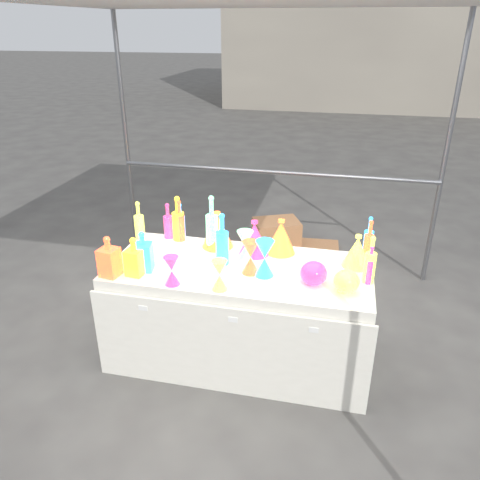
% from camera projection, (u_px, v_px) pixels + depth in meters
% --- Properties ---
extents(ground, '(80.00, 80.00, 0.00)m').
position_uv_depth(ground, '(240.00, 353.00, 3.55)').
color(ground, slate).
rests_on(ground, ground).
extents(canopy_tent, '(3.15, 3.15, 2.46)m').
position_uv_depth(canopy_tent, '(240.00, 2.00, 2.56)').
color(canopy_tent, gray).
rests_on(canopy_tent, ground).
extents(display_table, '(1.84, 0.83, 0.75)m').
position_uv_depth(display_table, '(240.00, 313.00, 3.38)').
color(display_table, white).
rests_on(display_table, ground).
extents(cardboard_box_closed, '(0.58, 0.51, 0.35)m').
position_uv_depth(cardboard_box_closed, '(276.00, 235.00, 5.12)').
color(cardboard_box_closed, '#B47B51').
rests_on(cardboard_box_closed, ground).
extents(cardboard_box_flat, '(0.75, 0.55, 0.06)m').
position_uv_depth(cardboard_box_flat, '(305.00, 250.00, 5.11)').
color(cardboard_box_flat, '#B47B51').
rests_on(cardboard_box_flat, ground).
extents(bottle_0, '(0.10, 0.10, 0.36)m').
position_uv_depth(bottle_0, '(178.00, 218.00, 3.56)').
color(bottle_0, red).
rests_on(bottle_0, display_table).
extents(bottle_1, '(0.07, 0.07, 0.29)m').
position_uv_depth(bottle_1, '(180.00, 221.00, 3.59)').
color(bottle_1, '#1A912E').
rests_on(bottle_1, display_table).
extents(bottle_2, '(0.09, 0.09, 0.33)m').
position_uv_depth(bottle_2, '(180.00, 220.00, 3.56)').
color(bottle_2, orange).
rests_on(bottle_2, display_table).
extents(bottle_3, '(0.09, 0.09, 0.29)m').
position_uv_depth(bottle_3, '(168.00, 221.00, 3.61)').
color(bottle_3, '#1A479C').
rests_on(bottle_3, display_table).
extents(bottle_4, '(0.08, 0.08, 0.32)m').
position_uv_depth(bottle_4, '(139.00, 221.00, 3.57)').
color(bottle_4, '#11576E').
rests_on(bottle_4, display_table).
extents(bottle_5, '(0.12, 0.12, 0.42)m').
position_uv_depth(bottle_5, '(212.00, 223.00, 3.41)').
color(bottle_5, '#D92B84').
rests_on(bottle_5, display_table).
extents(bottle_7, '(0.11, 0.11, 0.38)m').
position_uv_depth(bottle_7, '(222.00, 239.00, 3.19)').
color(bottle_7, '#1A912E').
rests_on(bottle_7, display_table).
extents(decanter_0, '(0.12, 0.12, 0.27)m').
position_uv_depth(decanter_0, '(134.00, 256.00, 3.08)').
color(decanter_0, red).
rests_on(decanter_0, display_table).
extents(decanter_1, '(0.14, 0.14, 0.28)m').
position_uv_depth(decanter_1, '(109.00, 256.00, 3.06)').
color(decanter_1, orange).
rests_on(decanter_1, display_table).
extents(decanter_2, '(0.14, 0.14, 0.28)m').
position_uv_depth(decanter_2, '(143.00, 251.00, 3.13)').
color(decanter_2, '#1A912E').
rests_on(decanter_2, display_table).
extents(hourglass_0, '(0.15, 0.15, 0.23)m').
position_uv_depth(hourglass_0, '(251.00, 257.00, 3.10)').
color(hourglass_0, orange).
rests_on(hourglass_0, display_table).
extents(hourglass_1, '(0.13, 0.13, 0.20)m').
position_uv_depth(hourglass_1, '(172.00, 271.00, 2.97)').
color(hourglass_1, '#1A479C').
rests_on(hourglass_1, display_table).
extents(hourglass_2, '(0.10, 0.10, 0.20)m').
position_uv_depth(hourglass_2, '(219.00, 275.00, 2.91)').
color(hourglass_2, '#11576E').
rests_on(hourglass_2, display_table).
extents(hourglass_3, '(0.12, 0.12, 0.23)m').
position_uv_depth(hourglass_3, '(245.00, 246.00, 3.26)').
color(hourglass_3, '#D92B84').
rests_on(hourglass_3, display_table).
extents(hourglass_5, '(0.13, 0.13, 0.25)m').
position_uv_depth(hourglass_5, '(265.00, 258.00, 3.07)').
color(hourglass_5, '#1A912E').
rests_on(hourglass_5, display_table).
extents(globe_1, '(0.21, 0.21, 0.13)m').
position_uv_depth(globe_1, '(346.00, 283.00, 2.90)').
color(globe_1, '#11576E').
rests_on(globe_1, display_table).
extents(globe_3, '(0.21, 0.21, 0.14)m').
position_uv_depth(globe_3, '(314.00, 275.00, 2.98)').
color(globe_3, '#1A479C').
rests_on(globe_3, display_table).
extents(lampshade_0, '(0.27, 0.27, 0.28)m').
position_uv_depth(lampshade_0, '(217.00, 229.00, 3.47)').
color(lampshade_0, gold).
rests_on(lampshade_0, display_table).
extents(lampshade_1, '(0.24, 0.24, 0.26)m').
position_uv_depth(lampshade_1, '(281.00, 236.00, 3.38)').
color(lampshade_1, gold).
rests_on(lampshade_1, display_table).
extents(lampshade_2, '(0.28, 0.28, 0.26)m').
position_uv_depth(lampshade_2, '(254.00, 237.00, 3.36)').
color(lampshade_2, '#1A479C').
rests_on(lampshade_2, display_table).
extents(lampshade_3, '(0.26, 0.26, 0.23)m').
position_uv_depth(lampshade_3, '(357.00, 251.00, 3.19)').
color(lampshade_3, '#11576E').
rests_on(lampshade_3, display_table).
extents(bottle_8, '(0.08, 0.08, 0.30)m').
position_uv_depth(bottle_8, '(369.00, 237.00, 3.32)').
color(bottle_8, '#1A912E').
rests_on(bottle_8, display_table).
extents(bottle_9, '(0.07, 0.07, 0.31)m').
position_uv_depth(bottle_9, '(369.00, 241.00, 3.25)').
color(bottle_9, orange).
rests_on(bottle_9, display_table).
extents(bottle_10, '(0.07, 0.07, 0.26)m').
position_uv_depth(bottle_10, '(370.00, 265.00, 2.97)').
color(bottle_10, '#1A479C').
rests_on(bottle_10, display_table).
extents(bottle_11, '(0.10, 0.10, 0.33)m').
position_uv_depth(bottle_11, '(371.00, 260.00, 2.97)').
color(bottle_11, '#11576E').
rests_on(bottle_11, display_table).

